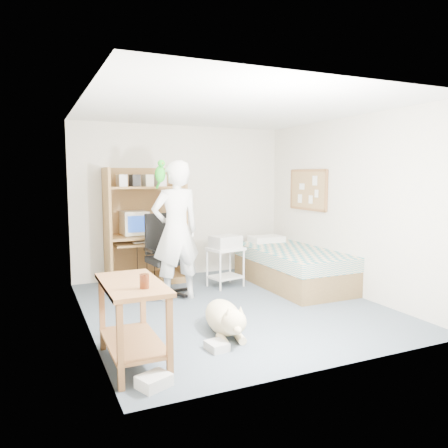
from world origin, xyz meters
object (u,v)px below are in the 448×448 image
office_chair (166,266)px  person (176,231)px  printer_cart (225,261)px  side_desk (133,310)px  computer_hutch (145,231)px  dog (225,318)px  bed (292,267)px

office_chair → person: bearing=-86.7°
person → printer_cart: bearing=-166.2°
side_desk → printer_cart: size_ratio=1.67×
office_chair → computer_hutch: bearing=89.0°
dog → side_desk: bearing=-153.1°
side_desk → office_chair: size_ratio=0.88×
bed → side_desk: 3.39m
dog → printer_cart: bearing=74.6°
computer_hutch → side_desk: bearing=-106.1°
office_chair → person: size_ratio=0.60×
computer_hutch → bed: computer_hutch is taller
person → bed: bearing=172.9°
side_desk → office_chair: (0.94, 2.12, -0.09)m
side_desk → person: person is taller
computer_hutch → printer_cart: bearing=-37.2°
person → side_desk: bearing=54.0°
dog → printer_cart: (0.84, 1.82, 0.22)m
computer_hutch → person: 1.14m
office_chair → side_desk: bearing=-121.1°
dog → printer_cart: printer_cart is taller
bed → dog: bearing=-140.6°
computer_hutch → person: size_ratio=0.96×
bed → dog: bed is taller
side_desk → dog: size_ratio=0.91×
printer_cart → person: bearing=-171.5°
computer_hutch → person: bearing=-82.6°
bed → office_chair: size_ratio=1.78×
computer_hutch → dog: computer_hutch is taller
computer_hutch → office_chair: bearing=-83.8°
office_chair → printer_cart: size_ratio=1.89×
office_chair → person: (0.06, -0.31, 0.54)m
side_desk → printer_cart: bearing=48.8°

